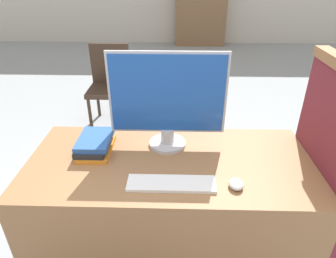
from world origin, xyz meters
name	(u,v)px	position (x,y,z in m)	size (l,w,h in m)	color
desk	(170,215)	(0.00, 0.35, 0.39)	(1.47, 0.70, 0.77)	#8C603D
carrel_divider	(316,185)	(0.76, 0.31, 0.66)	(0.07, 0.62, 1.30)	maroon
monitor	(167,100)	(-0.02, 0.50, 1.05)	(0.61, 0.20, 0.53)	#B7B7BC
keyboard	(171,184)	(0.01, 0.15, 0.78)	(0.41, 0.11, 0.02)	white
mouse	(236,184)	(0.31, 0.15, 0.79)	(0.07, 0.08, 0.04)	silver
book_stack	(95,144)	(-0.41, 0.43, 0.81)	(0.17, 0.26, 0.08)	orange
far_chair	(109,81)	(-0.73, 2.30, 0.49)	(0.44, 0.44, 0.89)	#38281E
bookshelf_far	(201,2)	(0.55, 6.17, 0.93)	(1.12, 0.32, 1.87)	#846042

